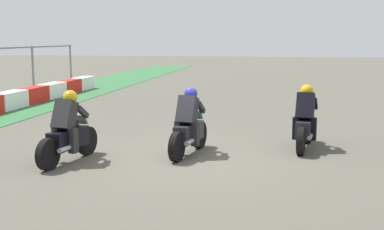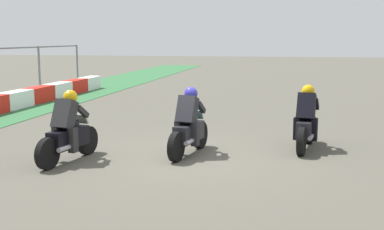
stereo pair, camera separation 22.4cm
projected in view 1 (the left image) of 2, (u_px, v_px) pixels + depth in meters
ground_plane at (191, 156)px, 10.98m from camera, size 120.00×120.00×0.00m
rider_lane_a at (305, 123)px, 11.62m from camera, size 2.03×0.61×1.51m
rider_lane_b at (189, 127)px, 11.03m from camera, size 2.03×0.62×1.51m
rider_lane_c at (68, 133)px, 10.35m from camera, size 2.03×0.62×1.51m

